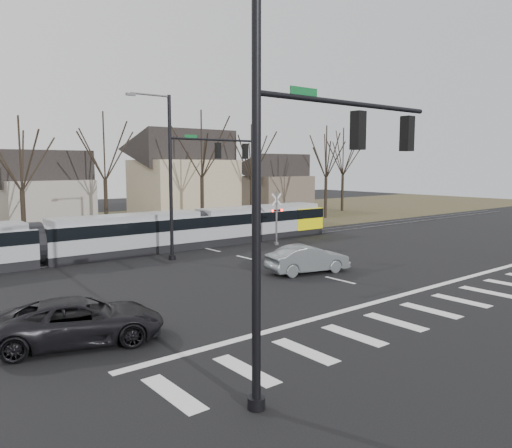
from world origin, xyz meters
TOP-DOWN VIEW (x-y plane):
  - ground at (0.00, 0.00)m, footprint 140.00×140.00m
  - grass_verge at (0.00, 32.00)m, footprint 140.00×28.00m
  - crosswalk at (0.00, -4.00)m, footprint 27.00×2.60m
  - stop_line at (0.00, -1.80)m, footprint 28.00×0.35m
  - lane_dashes at (0.00, 16.00)m, footprint 0.18×30.00m
  - rail_pair at (0.00, 15.80)m, footprint 90.00×1.52m
  - tram at (-5.56, 16.00)m, footprint 35.18×2.61m
  - sedan at (-0.01, 4.39)m, footprint 3.65×5.38m
  - suv at (-13.75, 1.26)m, footprint 5.77×6.99m
  - signal_pole_near_left at (-10.41, -6.00)m, footprint 9.28×0.44m
  - signal_pole_far at (-2.41, 12.50)m, footprint 9.28×0.44m
  - rail_crossing_signal at (5.00, 12.79)m, footprint 1.08×0.36m
  - tree_row at (2.00, 26.00)m, footprint 59.20×7.20m
  - house_b at (-5.00, 36.00)m, footprint 8.64×7.56m
  - house_c at (9.00, 33.00)m, footprint 10.80×8.64m
  - house_d at (24.00, 35.00)m, footprint 8.64×7.56m

SIDE VIEW (x-z plane):
  - ground at x=0.00m, z-range 0.00..0.00m
  - grass_verge at x=0.00m, z-range 0.00..0.01m
  - crosswalk at x=0.00m, z-range 0.00..0.01m
  - stop_line at x=0.00m, z-range 0.00..0.01m
  - lane_dashes at x=0.00m, z-range 0.00..0.01m
  - rail_pair at x=0.00m, z-range 0.00..0.06m
  - suv at x=-13.75m, z-range 0.00..1.53m
  - sedan at x=-0.01m, z-range 0.00..1.54m
  - tram at x=-5.56m, z-range 0.12..2.79m
  - rail_crossing_signal at x=5.00m, z-range -0.11..3.89m
  - house_b at x=-5.00m, z-range 0.14..7.79m
  - house_d at x=24.00m, z-range 0.14..7.79m
  - tree_row at x=2.00m, z-range 0.00..10.00m
  - house_c at x=9.00m, z-range 0.18..10.28m
  - signal_pole_near_left at x=-10.41m, z-range 0.60..10.80m
  - signal_pole_far at x=-2.41m, z-range 0.60..10.80m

